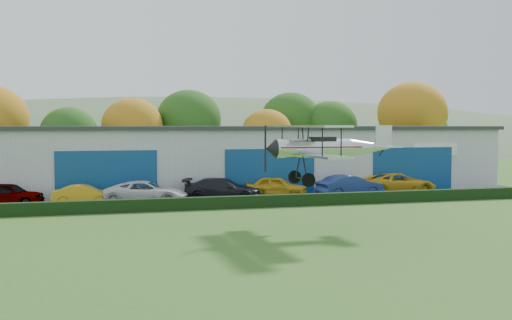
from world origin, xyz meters
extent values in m
plane|color=#3B6520|center=(0.00, 0.00, 0.00)|extent=(300.00, 300.00, 0.00)
cube|color=black|center=(3.00, 21.00, 0.03)|extent=(48.00, 9.00, 0.05)
cube|color=black|center=(3.00, 16.20, 0.40)|extent=(46.00, 0.60, 0.80)
cube|color=#B2B7BC|center=(5.00, 28.00, 2.50)|extent=(40.00, 12.00, 5.00)
cube|color=#2D3033|center=(5.00, 28.00, 5.15)|extent=(40.60, 12.60, 0.30)
cube|color=navy|center=(-7.00, 21.95, 1.80)|extent=(7.00, 0.12, 3.60)
cube|color=navy|center=(5.00, 21.95, 1.80)|extent=(7.00, 0.12, 3.60)
cube|color=navy|center=(17.00, 21.95, 1.80)|extent=(7.00, 0.12, 3.60)
cylinder|color=#3D2614|center=(-10.00, 38.00, 1.22)|extent=(0.36, 0.36, 2.45)
ellipsoid|color=#1E4C14|center=(-10.00, 38.00, 4.69)|extent=(5.32, 5.32, 4.79)
cylinder|color=#3D2614|center=(-4.00, 40.00, 1.40)|extent=(0.36, 0.36, 2.80)
ellipsoid|color=#AF7C15|center=(-4.00, 40.00, 5.36)|extent=(6.08, 6.08, 5.47)
cylinder|color=#3D2614|center=(2.00, 42.00, 1.57)|extent=(0.36, 0.36, 3.15)
ellipsoid|color=#1E4C14|center=(2.00, 42.00, 6.03)|extent=(6.84, 6.84, 6.16)
cylinder|color=#3D2614|center=(10.00, 40.00, 1.22)|extent=(0.36, 0.36, 2.45)
ellipsoid|color=#AF7C15|center=(10.00, 40.00, 4.69)|extent=(5.32, 5.32, 4.79)
cylinder|color=#3D2614|center=(18.00, 42.00, 1.40)|extent=(0.36, 0.36, 2.80)
ellipsoid|color=#1E4C14|center=(18.00, 42.00, 5.36)|extent=(6.08, 6.08, 5.47)
cylinder|color=#3D2614|center=(26.00, 38.00, 1.75)|extent=(0.36, 0.36, 3.50)
ellipsoid|color=#AF7C15|center=(26.00, 38.00, 6.70)|extent=(7.60, 7.60, 6.84)
cylinder|color=#3D2614|center=(30.00, 42.00, 1.22)|extent=(0.36, 0.36, 2.45)
ellipsoid|color=#1E4C14|center=(30.00, 42.00, 4.69)|extent=(5.32, 5.32, 4.79)
cylinder|color=#3D2614|center=(14.00, 44.00, 1.57)|extent=(0.36, 0.36, 3.15)
ellipsoid|color=#1E4C14|center=(14.00, 44.00, 6.03)|extent=(6.84, 6.84, 6.16)
ellipsoid|color=#4C6642|center=(20.00, 140.00, -15.40)|extent=(320.00, 196.00, 56.00)
ellipsoid|color=#4C6642|center=(90.00, 140.00, -9.90)|extent=(240.00, 126.00, 36.00)
imported|color=gray|center=(-13.38, 21.06, 0.82)|extent=(4.84, 2.95, 1.54)
imported|color=gold|center=(-8.56, 20.25, 0.72)|extent=(4.25, 2.07, 1.34)
imported|color=silver|center=(-4.49, 19.65, 0.83)|extent=(6.05, 3.79, 1.56)
imported|color=black|center=(0.88, 19.84, 0.85)|extent=(5.98, 4.09, 1.61)
imported|color=gold|center=(5.21, 21.01, 0.82)|extent=(4.89, 3.52, 1.55)
imported|color=navy|center=(10.41, 19.48, 0.88)|extent=(5.22, 2.49, 1.65)
imported|color=gold|center=(15.06, 20.71, 0.85)|extent=(5.94, 3.02, 1.61)
cylinder|color=silver|center=(2.80, 7.02, 4.22)|extent=(4.04, 1.09, 0.95)
cone|color=silver|center=(5.96, 7.13, 4.22)|extent=(2.35, 1.03, 0.95)
cone|color=black|center=(0.53, 6.94, 4.22)|extent=(0.56, 0.97, 0.95)
cube|color=maroon|center=(3.11, 7.03, 4.27)|extent=(4.46, 1.13, 0.06)
cube|color=black|center=(3.32, 7.04, 4.66)|extent=(1.29, 0.68, 0.26)
cube|color=silver|center=(2.59, 7.01, 3.90)|extent=(1.59, 7.63, 0.11)
cube|color=silver|center=(2.38, 7.00, 5.33)|extent=(1.71, 8.06, 0.11)
cylinder|color=black|center=(2.21, 4.25, 4.62)|extent=(0.07, 0.07, 1.37)
cylinder|color=black|center=(3.16, 4.29, 4.62)|extent=(0.07, 0.07, 1.37)
cylinder|color=black|center=(2.02, 9.73, 4.62)|extent=(0.07, 0.07, 1.37)
cylinder|color=black|center=(2.96, 9.77, 4.62)|extent=(0.07, 0.07, 1.37)
cylinder|color=black|center=(2.39, 6.63, 4.96)|extent=(0.07, 0.23, 0.79)
cylinder|color=black|center=(2.36, 7.37, 4.96)|extent=(0.07, 0.23, 0.79)
cylinder|color=black|center=(2.18, 6.55, 3.32)|extent=(0.10, 0.74, 1.29)
cylinder|color=black|center=(2.15, 7.44, 3.32)|extent=(0.10, 0.74, 1.29)
cylinder|color=black|center=(2.17, 7.00, 2.69)|extent=(0.15, 2.00, 0.07)
cylinder|color=black|center=(2.20, 6.05, 2.69)|extent=(0.68, 0.17, 0.67)
cylinder|color=black|center=(2.13, 7.94, 2.69)|extent=(0.68, 0.17, 0.67)
cylinder|color=black|center=(6.70, 7.16, 3.96)|extent=(0.39, 0.08, 0.44)
cube|color=silver|center=(6.70, 7.16, 4.27)|extent=(1.05, 2.77, 0.06)
cube|color=silver|center=(6.80, 7.16, 4.80)|extent=(0.95, 0.10, 1.16)
cube|color=black|center=(0.25, 6.93, 4.22)|extent=(0.07, 0.13, 2.32)
camera|label=1|loc=(-8.16, -22.09, 5.39)|focal=42.89mm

